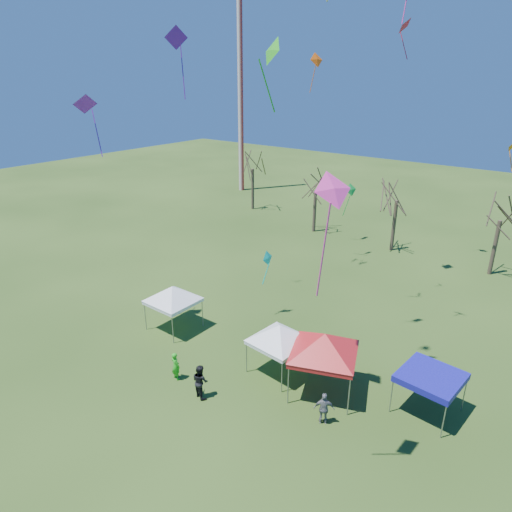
{
  "coord_description": "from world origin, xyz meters",
  "views": [
    {
      "loc": [
        11.67,
        -14.09,
        15.01
      ],
      "look_at": [
        -1.53,
        3.0,
        6.36
      ],
      "focal_mm": 32.0,
      "sensor_mm": 36.0,
      "label": 1
    }
  ],
  "objects_px": {
    "tree_1": "(316,175)",
    "person_grey": "(324,409)",
    "radio_mast": "(240,95)",
    "tent_blue": "(431,378)",
    "tree_2": "(399,182)",
    "tent_white_west": "(172,289)",
    "person_green": "(176,366)",
    "tree_3": "(504,201)",
    "tent_white_mid": "(280,329)",
    "tree_0": "(253,154)",
    "tent_red": "(325,338)",
    "person_dark": "(200,381)"
  },
  "relations": [
    {
      "from": "radio_mast",
      "to": "tent_blue",
      "type": "height_order",
      "value": "radio_mast"
    },
    {
      "from": "tree_0",
      "to": "tree_3",
      "type": "height_order",
      "value": "tree_0"
    },
    {
      "from": "tent_white_mid",
      "to": "tent_red",
      "type": "distance_m",
      "value": 2.7
    },
    {
      "from": "tree_3",
      "to": "tent_white_mid",
      "type": "xyz_separation_m",
      "value": [
        -6.01,
        -21.03,
        -3.42
      ]
    },
    {
      "from": "tent_blue",
      "to": "person_dark",
      "type": "bearing_deg",
      "value": -148.01
    },
    {
      "from": "radio_mast",
      "to": "tent_blue",
      "type": "xyz_separation_m",
      "value": [
        35.39,
        -29.26,
        -10.58
      ]
    },
    {
      "from": "person_grey",
      "to": "person_green",
      "type": "distance_m",
      "value": 8.03
    },
    {
      "from": "tree_2",
      "to": "tent_red",
      "type": "xyz_separation_m",
      "value": [
        5.05,
        -21.36,
        -3.18
      ]
    },
    {
      "from": "tree_3",
      "to": "person_grey",
      "type": "distance_m",
      "value": 23.7
    },
    {
      "from": "tent_blue",
      "to": "tree_1",
      "type": "bearing_deg",
      "value": 132.36
    },
    {
      "from": "tent_white_west",
      "to": "person_dark",
      "type": "xyz_separation_m",
      "value": [
        5.95,
        -3.77,
        -1.81
      ]
    },
    {
      "from": "radio_mast",
      "to": "tree_1",
      "type": "bearing_deg",
      "value": -28.48
    },
    {
      "from": "person_green",
      "to": "tree_0",
      "type": "bearing_deg",
      "value": -50.44
    },
    {
      "from": "radio_mast",
      "to": "tent_white_west",
      "type": "height_order",
      "value": "radio_mast"
    },
    {
      "from": "tent_white_west",
      "to": "person_green",
      "type": "bearing_deg",
      "value": -42.08
    },
    {
      "from": "tree_0",
      "to": "person_grey",
      "type": "relative_size",
      "value": 5.22
    },
    {
      "from": "tree_2",
      "to": "tent_red",
      "type": "distance_m",
      "value": 22.17
    },
    {
      "from": "tree_1",
      "to": "person_grey",
      "type": "bearing_deg",
      "value": -58.12
    },
    {
      "from": "person_dark",
      "to": "person_grey",
      "type": "bearing_deg",
      "value": -146.16
    },
    {
      "from": "tent_white_west",
      "to": "tent_white_mid",
      "type": "bearing_deg",
      "value": 2.14
    },
    {
      "from": "tree_0",
      "to": "person_grey",
      "type": "xyz_separation_m",
      "value": [
        24.76,
        -26.34,
        -5.68
      ]
    },
    {
      "from": "tent_blue",
      "to": "tree_3",
      "type": "bearing_deg",
      "value": 94.03
    },
    {
      "from": "tree_0",
      "to": "tree_1",
      "type": "height_order",
      "value": "tree_0"
    },
    {
      "from": "tent_white_mid",
      "to": "tree_0",
      "type": "bearing_deg",
      "value": 130.58
    },
    {
      "from": "radio_mast",
      "to": "tent_red",
      "type": "xyz_separation_m",
      "value": [
        30.68,
        -30.98,
        -9.39
      ]
    },
    {
      "from": "tree_0",
      "to": "tent_blue",
      "type": "height_order",
      "value": "tree_0"
    },
    {
      "from": "tree_2",
      "to": "tree_1",
      "type": "bearing_deg",
      "value": 178.15
    },
    {
      "from": "tree_3",
      "to": "person_grey",
      "type": "relative_size",
      "value": 4.9
    },
    {
      "from": "tree_2",
      "to": "tent_blue",
      "type": "bearing_deg",
      "value": -63.58
    },
    {
      "from": "tent_red",
      "to": "person_dark",
      "type": "height_order",
      "value": "tent_red"
    },
    {
      "from": "tent_red",
      "to": "person_grey",
      "type": "height_order",
      "value": "tent_red"
    },
    {
      "from": "tent_red",
      "to": "person_green",
      "type": "height_order",
      "value": "tent_red"
    },
    {
      "from": "tree_1",
      "to": "person_grey",
      "type": "distance_m",
      "value": 28.25
    },
    {
      "from": "radio_mast",
      "to": "person_dark",
      "type": "bearing_deg",
      "value": -53.3
    },
    {
      "from": "person_green",
      "to": "tree_2",
      "type": "bearing_deg",
      "value": -84.9
    },
    {
      "from": "tree_2",
      "to": "person_grey",
      "type": "bearing_deg",
      "value": -74.93
    },
    {
      "from": "tree_0",
      "to": "person_green",
      "type": "distance_m",
      "value": 33.41
    },
    {
      "from": "tree_0",
      "to": "tent_red",
      "type": "relative_size",
      "value": 2.07
    },
    {
      "from": "person_green",
      "to": "tree_3",
      "type": "bearing_deg",
      "value": -103.19
    },
    {
      "from": "tree_0",
      "to": "tent_white_west",
      "type": "distance_m",
      "value": 28.15
    },
    {
      "from": "tent_red",
      "to": "tent_white_mid",
      "type": "bearing_deg",
      "value": -179.74
    },
    {
      "from": "radio_mast",
      "to": "tree_3",
      "type": "xyz_separation_m",
      "value": [
        34.03,
        -9.96,
        -6.42
      ]
    },
    {
      "from": "tree_0",
      "to": "tent_white_west",
      "type": "bearing_deg",
      "value": -62.16
    },
    {
      "from": "tree_1",
      "to": "person_dark",
      "type": "relative_size",
      "value": 4.19
    },
    {
      "from": "tree_0",
      "to": "tree_3",
      "type": "distance_m",
      "value": 27.09
    },
    {
      "from": "tree_1",
      "to": "tent_blue",
      "type": "bearing_deg",
      "value": -47.64
    },
    {
      "from": "tree_0",
      "to": "radio_mast",
      "type": "bearing_deg",
      "value": 137.23
    },
    {
      "from": "tree_1",
      "to": "tent_white_west",
      "type": "relative_size",
      "value": 1.98
    },
    {
      "from": "radio_mast",
      "to": "tree_0",
      "type": "relative_size",
      "value": 2.96
    },
    {
      "from": "person_grey",
      "to": "person_green",
      "type": "bearing_deg",
      "value": -18.2
    }
  ]
}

